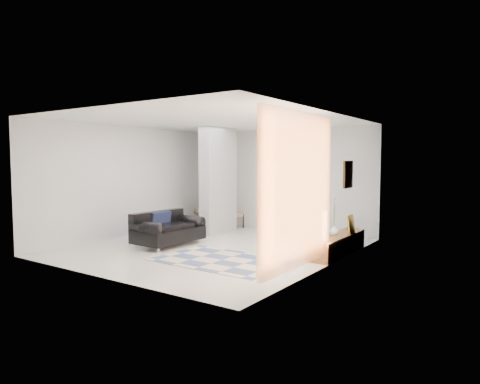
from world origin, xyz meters
The scene contains 17 objects.
floor centered at (0.00, 0.00, 0.00)m, with size 6.00×6.00×0.00m, color white.
ceiling centered at (0.00, 0.00, 2.80)m, with size 6.00×6.00×0.00m, color white.
wall_back centered at (0.00, 3.00, 1.40)m, with size 6.00×6.00×0.00m, color silver.
wall_front centered at (0.00, -3.00, 1.40)m, with size 6.00×6.00×0.00m, color silver.
wall_left centered at (-2.75, 0.00, 1.40)m, with size 6.00×6.00×0.00m, color silver.
wall_right centered at (2.75, 0.00, 1.40)m, with size 6.00×6.00×0.00m, color silver.
partition_column centered at (-1.10, 1.60, 1.40)m, with size 0.35×1.20×2.80m, color #A0A3A6.
hallway_door centered at (-2.10, 2.96, 1.02)m, with size 0.85×0.06×2.04m, color silver.
curtain centered at (2.67, -1.15, 1.45)m, with size 2.55×2.55×0.00m, color orange.
wall_art centered at (2.72, 0.90, 1.65)m, with size 0.04×0.45×0.55m, color #3F2411.
media_console centered at (2.52, 0.90, 0.20)m, with size 0.45×2.04×0.80m.
loveseat centered at (-1.06, -0.40, 0.36)m, with size 0.97×1.61×0.76m.
daybed centered at (-1.92, 2.64, 0.42)m, with size 1.83×1.23×0.77m.
area_rug centered at (0.90, -0.90, 0.01)m, with size 2.52×1.68×0.01m, color beige.
cylinder_lamp centered at (2.50, 0.28, 0.67)m, with size 0.10×0.10×0.55m, color silver.
bronze_figurine centered at (2.47, 1.72, 0.52)m, with size 0.12×0.12×0.25m, color black, non-canonical shape.
vase centered at (2.47, 0.83, 0.50)m, with size 0.20×0.20×0.21m, color white.
Camera 1 is at (5.79, -7.41, 1.93)m, focal length 32.00 mm.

